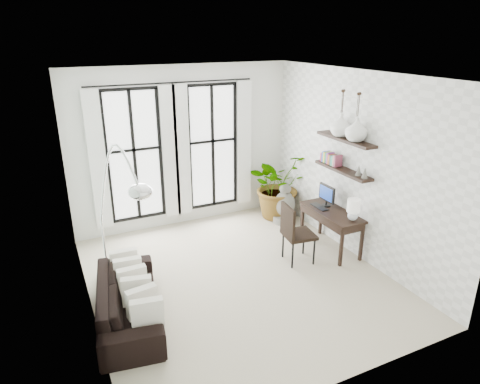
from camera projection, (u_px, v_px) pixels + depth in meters
floor at (238, 278)px, 6.96m from camera, size 5.00×5.00×0.00m
ceiling at (237, 75)px, 5.83m from camera, size 5.00×5.00×0.00m
wall_left at (79, 211)px, 5.48m from camera, size 0.00×5.00×5.00m
wall_right at (356, 166)px, 7.31m from camera, size 0.00×5.00×5.00m
wall_back at (184, 147)px, 8.50m from camera, size 4.50×0.00×4.50m
windows at (175, 151)px, 8.38m from camera, size 3.26×0.13×2.65m
wall_shelves at (342, 157)px, 7.39m from camera, size 0.25×1.30×0.60m
sofa at (129, 300)px, 5.89m from camera, size 1.12×2.14×0.59m
throw_pillows at (135, 285)px, 5.86m from camera, size 0.40×1.52×0.40m
plant at (278, 184)px, 9.06m from camera, size 1.56×1.44×1.44m
desk at (333, 214)px, 7.60m from camera, size 0.54×1.28×1.15m
desk_chair at (294, 230)px, 7.25m from camera, size 0.56×0.56×1.06m
arc_lamp at (116, 181)px, 5.91m from camera, size 0.74×1.48×2.37m
buddha at (285, 206)px, 8.89m from camera, size 0.48×0.48×0.86m
vase_a at (356, 130)px, 6.95m from camera, size 0.37×0.37×0.38m
vase_b at (341, 125)px, 7.29m from camera, size 0.37×0.37×0.38m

